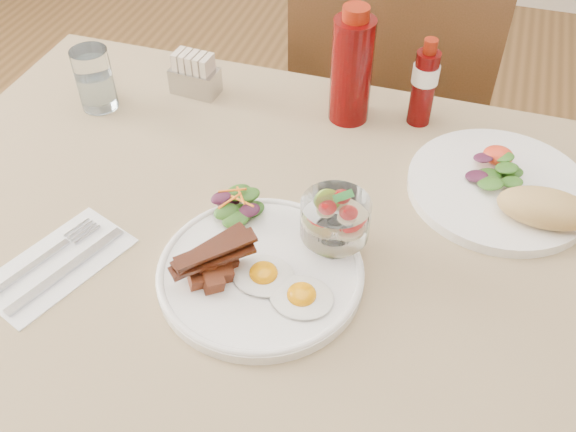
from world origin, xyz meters
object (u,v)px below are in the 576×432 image
ketchup_bottle (352,69)px  second_plate (510,191)px  main_plate (261,273)px  sugar_caddy (195,76)px  table (313,290)px  hot_sauce_bottle (424,84)px  water_glass (95,82)px  fruit_cup (335,219)px  chair_far (389,119)px

ketchup_bottle → second_plate: bearing=-25.9°
main_plate → sugar_caddy: sugar_caddy is taller
second_plate → sugar_caddy: sugar_caddy is taller
ketchup_bottle → sugar_caddy: size_ratio=2.30×
table → hot_sauce_bottle: (0.09, 0.35, 0.17)m
second_plate → water_glass: bearing=177.2°
fruit_cup → sugar_caddy: size_ratio=1.06×
table → second_plate: size_ratio=4.73×
chair_far → water_glass: 0.70m
sugar_caddy → water_glass: size_ratio=0.81×
chair_far → sugar_caddy: (-0.32, -0.34, 0.26)m
ketchup_bottle → hot_sauce_bottle: (0.12, 0.02, -0.02)m
sugar_caddy → water_glass: (-0.15, -0.09, 0.01)m
ketchup_bottle → sugar_caddy: bearing=-178.2°
ketchup_bottle → table: bearing=-84.4°
table → fruit_cup: (0.03, 0.00, 0.16)m
chair_far → sugar_caddy: bearing=-132.9°
fruit_cup → sugar_caddy: (-0.35, 0.32, -0.03)m
main_plate → hot_sauce_bottle: 0.45m
main_plate → sugar_caddy: size_ratio=3.10×
main_plate → sugar_caddy: (-0.26, 0.39, 0.03)m
fruit_cup → hot_sauce_bottle: hot_sauce_bottle is taller
fruit_cup → water_glass: (-0.49, 0.22, -0.02)m
water_glass → table: bearing=-25.8°
sugar_caddy → hot_sauce_bottle: bearing=9.7°
main_plate → second_plate: (0.31, 0.26, 0.01)m
water_glass → chair_far: bearing=43.0°
chair_far → water_glass: (-0.47, -0.44, 0.28)m
second_plate → ketchup_bottle: bearing=154.1°
sugar_caddy → water_glass: bearing=-142.9°
water_glass → fruit_cup: bearing=-24.3°
chair_far → main_plate: bearing=-94.4°
table → water_glass: bearing=154.2°
hot_sauce_bottle → second_plate: bearing=-44.7°
chair_far → ketchup_bottle: bearing=-95.5°
ketchup_bottle → hot_sauce_bottle: 0.12m
hot_sauce_bottle → water_glass: (-0.56, -0.13, -0.03)m
fruit_cup → ketchup_bottle: bearing=100.1°
table → main_plate: bearing=-129.3°
chair_far → water_glass: bearing=-137.0°
table → main_plate: main_plate is taller
table → chair_far: bearing=90.0°
table → water_glass: water_glass is taller
table → hot_sauce_bottle: hot_sauce_bottle is taller
fruit_cup → hot_sauce_bottle: bearing=79.9°
chair_far → hot_sauce_bottle: bearing=-74.1°
table → hot_sauce_bottle: bearing=76.0°
chair_far → hot_sauce_bottle: chair_far is taller
table → chair_far: size_ratio=1.43×
main_plate → water_glass: 0.51m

